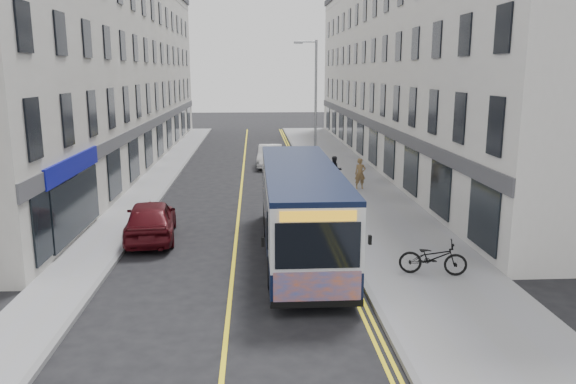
{
  "coord_description": "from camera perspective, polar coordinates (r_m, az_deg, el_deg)",
  "views": [
    {
      "loc": [
        0.75,
        -17.93,
        6.34
      ],
      "look_at": [
        2.07,
        3.88,
        1.6
      ],
      "focal_mm": 35.0,
      "sensor_mm": 36.0,
      "label": 1
    }
  ],
  "objects": [
    {
      "name": "terrace_east",
      "position": [
        40.39,
        12.26,
        12.19
      ],
      "size": [
        6.0,
        46.0,
        13.0
      ],
      "primitive_type": "cube",
      "color": "silver",
      "rests_on": "ground"
    },
    {
      "name": "bicycle",
      "position": [
        18.08,
        14.52,
        -6.46
      ],
      "size": [
        2.18,
        1.17,
        1.09
      ],
      "primitive_type": "imported",
      "rotation": [
        0.0,
        0.0,
        1.35
      ],
      "color": "black",
      "rests_on": "pavement_east"
    },
    {
      "name": "city_bus",
      "position": [
        19.54,
        1.27,
        -1.49
      ],
      "size": [
        2.51,
        10.74,
        3.12
      ],
      "color": "black",
      "rests_on": "ground"
    },
    {
      "name": "pedestrian_near",
      "position": [
        30.31,
        7.34,
        1.87
      ],
      "size": [
        0.62,
        0.43,
        1.64
      ],
      "primitive_type": "imported",
      "rotation": [
        0.0,
        0.0,
        0.07
      ],
      "color": "brown",
      "rests_on": "pavement_east"
    },
    {
      "name": "ground",
      "position": [
        19.03,
        -5.56,
        -7.28
      ],
      "size": [
        140.0,
        140.0,
        0.0
      ],
      "primitive_type": "plane",
      "color": "black",
      "rests_on": "ground"
    },
    {
      "name": "pavement_east",
      "position": [
        31.07,
        6.81,
        0.49
      ],
      "size": [
        4.5,
        64.0,
        0.12
      ],
      "primitive_type": "cube",
      "color": "gray",
      "rests_on": "ground"
    },
    {
      "name": "kerb_west",
      "position": [
        30.95,
        -12.21,
        0.26
      ],
      "size": [
        0.18,
        64.0,
        0.13
      ],
      "primitive_type": "cube",
      "color": "slate",
      "rests_on": "ground"
    },
    {
      "name": "road_dbl_yellow_inner",
      "position": [
        30.72,
        1.85,
        0.32
      ],
      "size": [
        0.1,
        64.0,
        0.01
      ],
      "primitive_type": "cube",
      "color": "yellow",
      "rests_on": "ground"
    },
    {
      "name": "pedestrian_far",
      "position": [
        31.31,
        4.8,
        2.21
      ],
      "size": [
        0.81,
        0.65,
        1.58
      ],
      "primitive_type": "imported",
      "rotation": [
        0.0,
        0.0,
        0.07
      ],
      "color": "black",
      "rests_on": "pavement_east"
    },
    {
      "name": "streetlamp",
      "position": [
        32.17,
        2.68,
        8.73
      ],
      "size": [
        1.32,
        0.18,
        8.0
      ],
      "color": "#9C9FA4",
      "rests_on": "ground"
    },
    {
      "name": "road_dbl_yellow_outer",
      "position": [
        30.74,
        2.22,
        0.33
      ],
      "size": [
        0.1,
        64.0,
        0.01
      ],
      "primitive_type": "cube",
      "color": "yellow",
      "rests_on": "ground"
    },
    {
      "name": "road_centre_line",
      "position": [
        30.6,
        -4.79,
        0.24
      ],
      "size": [
        0.12,
        64.0,
        0.01
      ],
      "primitive_type": "cube",
      "color": "yellow",
      "rests_on": "ground"
    },
    {
      "name": "car_white",
      "position": [
        37.81,
        -1.83,
        3.68
      ],
      "size": [
        1.85,
        4.48,
        1.44
      ],
      "primitive_type": "imported",
      "rotation": [
        0.0,
        0.0,
        -0.08
      ],
      "color": "silver",
      "rests_on": "ground"
    },
    {
      "name": "terrace_west",
      "position": [
        40.13,
        -17.91,
        11.89
      ],
      "size": [
        6.0,
        46.0,
        13.0
      ],
      "primitive_type": "cube",
      "color": "beige",
      "rests_on": "ground"
    },
    {
      "name": "pavement_west",
      "position": [
        31.12,
        -14.03,
        0.22
      ],
      "size": [
        2.0,
        64.0,
        0.12
      ],
      "primitive_type": "cube",
      "color": "gray",
      "rests_on": "ground"
    },
    {
      "name": "car_maroon",
      "position": [
        22.09,
        -13.78,
        -2.72
      ],
      "size": [
        2.31,
        4.72,
        1.55
      ],
      "primitive_type": "imported",
      "rotation": [
        0.0,
        0.0,
        3.25
      ],
      "color": "#4E0D13",
      "rests_on": "ground"
    },
    {
      "name": "kerb_east",
      "position": [
        30.75,
        2.68,
        0.45
      ],
      "size": [
        0.18,
        64.0,
        0.13
      ],
      "primitive_type": "cube",
      "color": "slate",
      "rests_on": "ground"
    }
  ]
}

